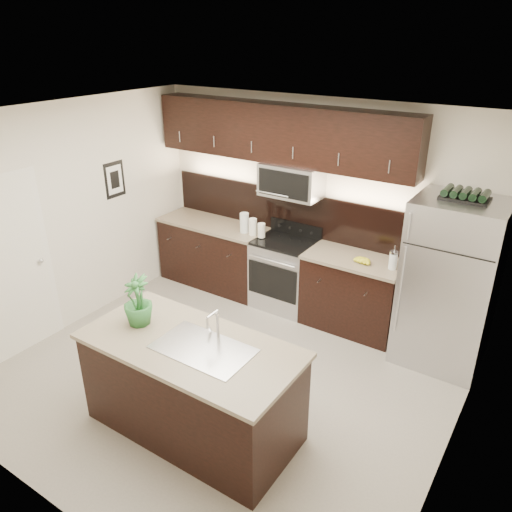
{
  "coord_description": "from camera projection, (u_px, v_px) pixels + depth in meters",
  "views": [
    {
      "loc": [
        2.66,
        -3.42,
        3.41
      ],
      "look_at": [
        0.05,
        0.55,
        1.23
      ],
      "focal_mm": 35.0,
      "sensor_mm": 36.0,
      "label": 1
    }
  ],
  "objects": [
    {
      "name": "ground",
      "position": [
        224.0,
        377.0,
        5.35
      ],
      "size": [
        4.5,
        4.5,
        0.0
      ],
      "primitive_type": "plane",
      "color": "gray",
      "rests_on": "ground"
    },
    {
      "name": "room_walls",
      "position": [
        207.0,
        229.0,
        4.67
      ],
      "size": [
        4.52,
        4.02,
        2.71
      ],
      "color": "beige",
      "rests_on": "ground"
    },
    {
      "name": "counter_run",
      "position": [
        271.0,
        269.0,
        6.66
      ],
      "size": [
        3.51,
        0.65,
        0.94
      ],
      "color": "black",
      "rests_on": "ground"
    },
    {
      "name": "upper_fixtures",
      "position": [
        281.0,
        143.0,
        6.07
      ],
      "size": [
        3.49,
        0.4,
        1.66
      ],
      "color": "black",
      "rests_on": "counter_run"
    },
    {
      "name": "island",
      "position": [
        193.0,
        387.0,
        4.48
      ],
      "size": [
        1.96,
        0.96,
        0.94
      ],
      "color": "black",
      "rests_on": "ground"
    },
    {
      "name": "sink_faucet",
      "position": [
        204.0,
        347.0,
        4.21
      ],
      "size": [
        0.84,
        0.5,
        0.28
      ],
      "color": "silver",
      "rests_on": "island"
    },
    {
      "name": "refrigerator",
      "position": [
        449.0,
        284.0,
        5.3
      ],
      "size": [
        0.9,
        0.81,
        1.87
      ],
      "primitive_type": "cube",
      "color": "#B2B2B7",
      "rests_on": "ground"
    },
    {
      "name": "wine_rack",
      "position": [
        465.0,
        195.0,
        4.89
      ],
      "size": [
        0.46,
        0.29,
        0.11
      ],
      "color": "black",
      "rests_on": "refrigerator"
    },
    {
      "name": "plant",
      "position": [
        138.0,
        300.0,
        4.48
      ],
      "size": [
        0.32,
        0.32,
        0.48
      ],
      "primitive_type": "imported",
      "rotation": [
        0.0,
        0.0,
        -0.21
      ],
      "color": "#27622A",
      "rests_on": "island"
    },
    {
      "name": "canisters",
      "position": [
        251.0,
        226.0,
        6.52
      ],
      "size": [
        0.39,
        0.13,
        0.26
      ],
      "rotation": [
        0.0,
        0.0,
        -0.09
      ],
      "color": "silver",
      "rests_on": "counter_run"
    },
    {
      "name": "french_press",
      "position": [
        393.0,
        260.0,
        5.57
      ],
      "size": [
        0.1,
        0.1,
        0.28
      ],
      "rotation": [
        0.0,
        0.0,
        -0.31
      ],
      "color": "silver",
      "rests_on": "counter_run"
    },
    {
      "name": "bananas",
      "position": [
        359.0,
        259.0,
        5.78
      ],
      "size": [
        0.22,
        0.18,
        0.06
      ],
      "primitive_type": "ellipsoid",
      "rotation": [
        0.0,
        0.0,
        -0.1
      ],
      "color": "gold",
      "rests_on": "counter_run"
    }
  ]
}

